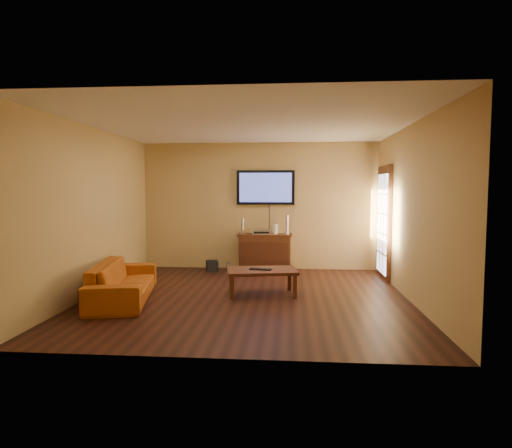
# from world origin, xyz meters

# --- Properties ---
(ground_plane) EXTENTS (5.00, 5.00, 0.00)m
(ground_plane) POSITION_xyz_m (0.00, 0.00, 0.00)
(ground_plane) COLOR black
(ground_plane) RESTS_ON ground
(room_walls) EXTENTS (5.00, 5.00, 5.00)m
(room_walls) POSITION_xyz_m (0.00, 0.62, 1.69)
(room_walls) COLOR tan
(room_walls) RESTS_ON ground
(french_door) EXTENTS (0.07, 1.02, 2.22)m
(french_door) POSITION_xyz_m (2.46, 1.70, 1.05)
(french_door) COLOR #46210F
(french_door) RESTS_ON ground
(media_console) EXTENTS (1.13, 0.43, 0.77)m
(media_console) POSITION_xyz_m (0.14, 2.27, 0.39)
(media_console) COLOR #46210F
(media_console) RESTS_ON ground
(television) EXTENTS (1.23, 0.08, 0.73)m
(television) POSITION_xyz_m (0.14, 2.45, 1.75)
(television) COLOR black
(television) RESTS_ON ground
(coffee_table) EXTENTS (1.19, 0.83, 0.42)m
(coffee_table) POSITION_xyz_m (0.22, 0.16, 0.37)
(coffee_table) COLOR #46210F
(coffee_table) RESTS_ON ground
(sofa) EXTENTS (0.96, 2.07, 0.78)m
(sofa) POSITION_xyz_m (-1.90, -0.31, 0.39)
(sofa) COLOR #AB5213
(sofa) RESTS_ON ground
(speaker_left) EXTENTS (0.09, 0.09, 0.33)m
(speaker_left) POSITION_xyz_m (-0.34, 2.30, 0.92)
(speaker_left) COLOR silver
(speaker_left) RESTS_ON media_console
(speaker_right) EXTENTS (0.11, 0.11, 0.40)m
(speaker_right) POSITION_xyz_m (0.60, 2.28, 0.96)
(speaker_right) COLOR silver
(speaker_right) RESTS_ON media_console
(av_receiver) EXTENTS (0.39, 0.29, 0.08)m
(av_receiver) POSITION_xyz_m (0.07, 2.24, 0.82)
(av_receiver) COLOR silver
(av_receiver) RESTS_ON media_console
(game_console) EXTENTS (0.09, 0.17, 0.22)m
(game_console) POSITION_xyz_m (0.37, 2.28, 0.88)
(game_console) COLOR white
(game_console) RESTS_ON media_console
(subwoofer) EXTENTS (0.29, 0.29, 0.22)m
(subwoofer) POSITION_xyz_m (-0.96, 2.09, 0.11)
(subwoofer) COLOR black
(subwoofer) RESTS_ON ground
(bottle) EXTENTS (0.08, 0.08, 0.22)m
(bottle) POSITION_xyz_m (-0.60, 2.01, 0.10)
(bottle) COLOR white
(bottle) RESTS_ON ground
(keyboard) EXTENTS (0.37, 0.20, 0.02)m
(keyboard) POSITION_xyz_m (0.20, 0.12, 0.43)
(keyboard) COLOR black
(keyboard) RESTS_ON coffee_table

